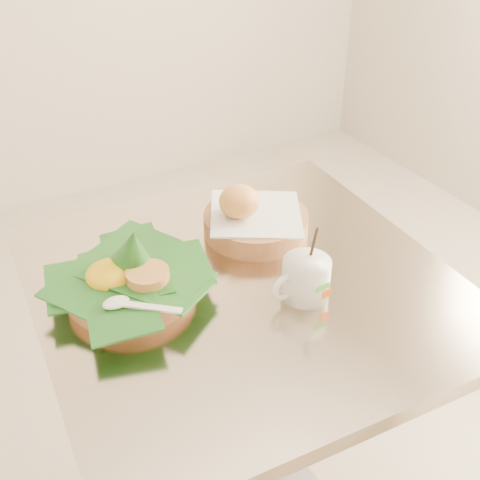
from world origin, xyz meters
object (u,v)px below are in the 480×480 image
rice_basket (129,276)px  bread_basket (253,219)px  coffee_mug (305,278)px  cafe_table (244,370)px

rice_basket → bread_basket: (0.27, 0.06, -0.01)m
coffee_mug → bread_basket: bearing=84.0°
cafe_table → coffee_mug: size_ratio=5.39×
rice_basket → coffee_mug: coffee_mug is taller
rice_basket → bread_basket: bearing=12.8°
cafe_table → bread_basket: bearing=54.6°
bread_basket → coffee_mug: coffee_mug is taller
cafe_table → coffee_mug: coffee_mug is taller
cafe_table → bread_basket: (0.09, 0.13, 0.25)m
rice_basket → bread_basket: rice_basket is taller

